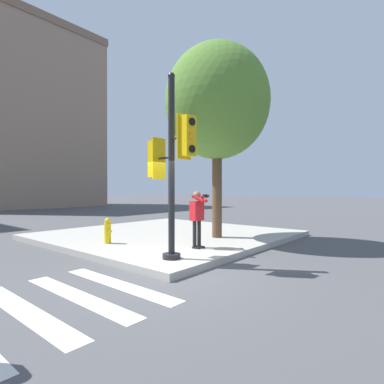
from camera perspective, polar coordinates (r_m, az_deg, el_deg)
ground_plane at (r=6.78m, az=-4.39°, el=-15.09°), size 160.00×160.00×0.00m
sidewalk_corner at (r=11.61m, az=-4.71°, el=-8.13°), size 8.00×8.00×0.17m
traffic_signal_pole at (r=7.14m, az=-4.00°, el=5.79°), size 0.48×1.45×4.42m
person_photographer at (r=8.44m, az=1.01°, el=-4.21°), size 0.50×0.53×1.60m
street_tree at (r=10.78m, az=4.80°, el=16.64°), size 3.59×3.59×6.64m
fire_hydrant at (r=9.57m, az=-15.77°, el=-7.13°), size 0.20×0.26×0.77m
building_right at (r=36.52m, az=-29.77°, el=12.39°), size 15.00×8.96×18.81m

